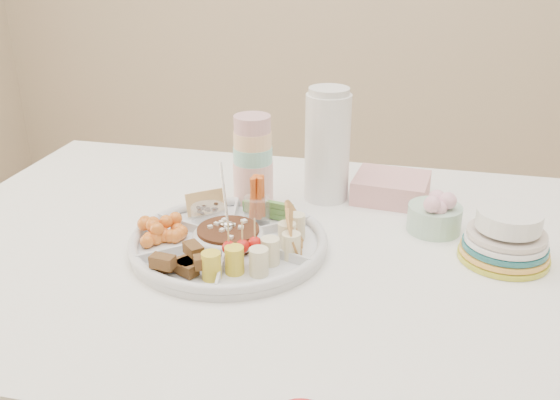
% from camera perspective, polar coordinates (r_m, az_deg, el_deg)
% --- Properties ---
extents(dining_table, '(1.52, 1.02, 0.76)m').
position_cam_1_polar(dining_table, '(1.46, 0.52, -17.51)').
color(dining_table, white).
rests_on(dining_table, floor).
extents(party_tray, '(0.48, 0.48, 0.04)m').
position_cam_1_polar(party_tray, '(1.22, -4.73, -3.59)').
color(party_tray, silver).
rests_on(party_tray, dining_table).
extents(bean_dip, '(0.15, 0.15, 0.04)m').
position_cam_1_polar(bean_dip, '(1.22, -4.75, -3.27)').
color(bean_dip, black).
rests_on(bean_dip, party_tray).
extents(tortillas, '(0.14, 0.14, 0.07)m').
position_cam_1_polar(tortillas, '(1.20, 1.40, -2.79)').
color(tortillas, '#AA7D2B').
rests_on(tortillas, party_tray).
extents(carrot_cucumber, '(0.13, 0.13, 0.10)m').
position_cam_1_polar(carrot_cucumber, '(1.30, -1.39, 0.26)').
color(carrot_cucumber, '#D45B1F').
rests_on(carrot_cucumber, party_tray).
extents(pita_raisins, '(0.12, 0.12, 0.05)m').
position_cam_1_polar(pita_raisins, '(1.32, -7.02, -0.46)').
color(pita_raisins, tan).
rests_on(pita_raisins, party_tray).
extents(cherries, '(0.15, 0.15, 0.05)m').
position_cam_1_polar(cherries, '(1.24, -10.76, -2.88)').
color(cherries, orange).
rests_on(cherries, party_tray).
extents(granola_chunks, '(0.14, 0.14, 0.05)m').
position_cam_1_polar(granola_chunks, '(1.13, -8.71, -5.51)').
color(granola_chunks, brown).
rests_on(granola_chunks, party_tray).
extents(banana_tomato, '(0.14, 0.14, 0.09)m').
position_cam_1_polar(banana_tomato, '(1.10, -2.08, -4.65)').
color(banana_tomato, '#F4DA93').
rests_on(banana_tomato, party_tray).
extents(cup_stack, '(0.10, 0.10, 0.25)m').
position_cam_1_polar(cup_stack, '(1.37, -2.50, 4.16)').
color(cup_stack, silver).
rests_on(cup_stack, dining_table).
extents(thermos, '(0.12, 0.12, 0.27)m').
position_cam_1_polar(thermos, '(1.41, 4.37, 5.16)').
color(thermos, white).
rests_on(thermos, dining_table).
extents(flower_bowl, '(0.11, 0.11, 0.08)m').
position_cam_1_polar(flower_bowl, '(1.32, 13.98, -1.10)').
color(flower_bowl, '#9CB8AA').
rests_on(flower_bowl, dining_table).
extents(napkin_stack, '(0.18, 0.16, 0.05)m').
position_cam_1_polar(napkin_stack, '(1.46, 10.12, 1.11)').
color(napkin_stack, '#E3A0A0').
rests_on(napkin_stack, dining_table).
extents(plate_stack, '(0.19, 0.19, 0.11)m').
position_cam_1_polar(plate_stack, '(1.24, 20.02, -2.91)').
color(plate_stack, '#F1C75A').
rests_on(plate_stack, dining_table).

